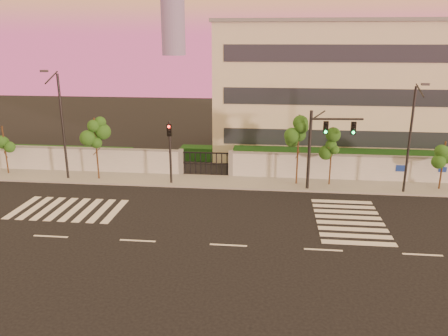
{
  "coord_description": "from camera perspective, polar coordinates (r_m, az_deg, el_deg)",
  "views": [
    {
      "loc": [
        2.07,
        -21.13,
        10.6
      ],
      "look_at": [
        -0.89,
        6.0,
        2.53
      ],
      "focal_mm": 35.0,
      "sensor_mm": 36.0,
      "label": 1
    }
  ],
  "objects": [
    {
      "name": "ground",
      "position": [
        23.73,
        0.58,
        -10.06
      ],
      "size": [
        120.0,
        120.0,
        0.0
      ],
      "primitive_type": "plane",
      "color": "black",
      "rests_on": "ground"
    },
    {
      "name": "sidewalk",
      "position": [
        33.4,
        2.36,
        -1.91
      ],
      "size": [
        60.0,
        3.0,
        0.15
      ],
      "primitive_type": "cube",
      "color": "gray",
      "rests_on": "ground"
    },
    {
      "name": "perimeter_wall",
      "position": [
        34.53,
        2.72,
        0.44
      ],
      "size": [
        60.0,
        0.36,
        2.2
      ],
      "color": "#A9ACB0",
      "rests_on": "ground"
    },
    {
      "name": "hedge_row",
      "position": [
        37.19,
        4.61,
        1.17
      ],
      "size": [
        41.0,
        4.25,
        1.8
      ],
      "color": "#13350F",
      "rests_on": "ground"
    },
    {
      "name": "institutional_building",
      "position": [
        43.9,
        15.52,
        10.08
      ],
      "size": [
        24.4,
        12.4,
        12.25
      ],
      "color": "beige",
      "rests_on": "ground"
    },
    {
      "name": "road_markings",
      "position": [
        27.29,
        -1.96,
        -6.37
      ],
      "size": [
        57.0,
        7.62,
        0.02
      ],
      "color": "silver",
      "rests_on": "ground"
    },
    {
      "name": "street_tree_b",
      "position": [
        38.96,
        -26.8,
        3.39
      ],
      "size": [
        1.41,
        1.12,
        4.02
      ],
      "color": "#382314",
      "rests_on": "ground"
    },
    {
      "name": "street_tree_c",
      "position": [
        34.67,
        -16.41,
        4.19
      ],
      "size": [
        1.52,
        1.21,
        4.92
      ],
      "color": "#382314",
      "rests_on": "ground"
    },
    {
      "name": "street_tree_d",
      "position": [
        32.43,
        9.76,
        4.4
      ],
      "size": [
        1.57,
        1.25,
        5.37
      ],
      "color": "#382314",
      "rests_on": "ground"
    },
    {
      "name": "street_tree_e",
      "position": [
        32.85,
        13.95,
        3.14
      ],
      "size": [
        1.35,
        1.07,
        4.48
      ],
      "color": "#382314",
      "rests_on": "ground"
    },
    {
      "name": "street_tree_f",
      "position": [
        34.81,
        26.81,
        1.59
      ],
      "size": [
        1.45,
        1.16,
        3.69
      ],
      "color": "#382314",
      "rests_on": "ground"
    },
    {
      "name": "traffic_signal_main",
      "position": [
        31.58,
        12.49,
        3.46
      ],
      "size": [
        3.7,
        0.47,
        5.85
      ],
      "rotation": [
        0.0,
        0.0,
        0.08
      ],
      "color": "black",
      "rests_on": "ground"
    },
    {
      "name": "traffic_signal_secondary",
      "position": [
        32.56,
        -7.08,
        3.0
      ],
      "size": [
        0.38,
        0.35,
        4.85
      ],
      "rotation": [
        0.0,
        0.0,
        0.34
      ],
      "color": "black",
      "rests_on": "ground"
    },
    {
      "name": "streetlight_west",
      "position": [
        35.18,
        -20.5,
        5.67
      ],
      "size": [
        0.51,
        2.06,
        8.57
      ],
      "color": "black",
      "rests_on": "ground"
    },
    {
      "name": "streetlight_east",
      "position": [
        32.55,
        23.23,
        3.97
      ],
      "size": [
        0.47,
        1.91,
        7.95
      ],
      "color": "black",
      "rests_on": "ground"
    }
  ]
}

